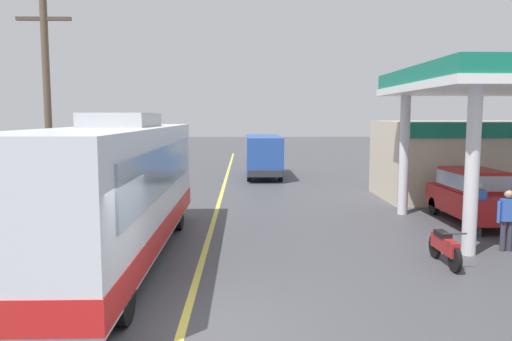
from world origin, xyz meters
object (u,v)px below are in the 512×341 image
motorcycle_parked_forecourt (444,247)px  pedestrian_near_pump (507,217)px  car_at_pump (473,193)px  coach_bus_main (114,192)px  minibus_opposing_lane (263,152)px  pedestrian_by_shop (477,206)px

motorcycle_parked_forecourt → pedestrian_near_pump: bearing=28.3°
car_at_pump → coach_bus_main: bearing=-159.3°
coach_bus_main → car_at_pump: bearing=20.7°
coach_bus_main → car_at_pump: size_ratio=2.63×
minibus_opposing_lane → pedestrian_by_shop: bearing=-68.7°
motorcycle_parked_forecourt → pedestrian_by_shop: bearing=52.6°
car_at_pump → pedestrian_near_pump: 3.64m
minibus_opposing_lane → coach_bus_main: bearing=-104.3°
coach_bus_main → pedestrian_near_pump: coach_bus_main is taller
pedestrian_near_pump → pedestrian_by_shop: (-0.04, 1.60, 0.00)m
car_at_pump → pedestrian_near_pump: car_at_pump is taller
pedestrian_by_shop → minibus_opposing_lane: bearing=111.3°
car_at_pump → minibus_opposing_lane: size_ratio=0.69×
pedestrian_near_pump → pedestrian_by_shop: size_ratio=1.00×
minibus_opposing_lane → motorcycle_parked_forecourt: 18.09m
coach_bus_main → motorcycle_parked_forecourt: bearing=-4.0°
motorcycle_parked_forecourt → pedestrian_by_shop: 3.49m
motorcycle_parked_forecourt → car_at_pump: bearing=58.6°
coach_bus_main → pedestrian_near_pump: bearing=3.3°
coach_bus_main → car_at_pump: coach_bus_main is taller
coach_bus_main → pedestrian_near_pump: size_ratio=6.65×
motorcycle_parked_forecourt → pedestrian_near_pump: 2.48m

